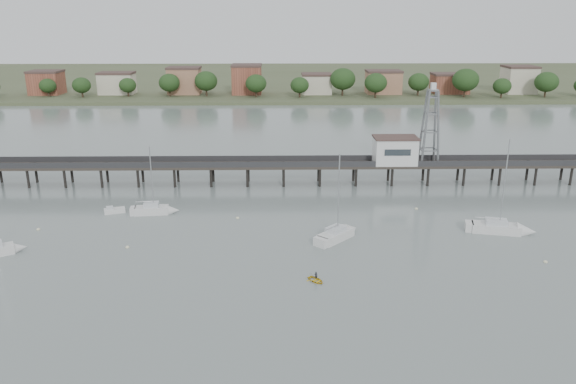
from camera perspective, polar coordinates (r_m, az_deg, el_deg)
name	(u,v)px	position (r m, az deg, el deg)	size (l,w,h in m)	color
ground_plane	(253,368)	(55.15, -3.58, -17.41)	(500.00, 500.00, 0.00)	slate
pier	(266,165)	(108.78, -2.29, 2.75)	(150.00, 5.00, 5.50)	#2D2823
pier_building	(395,150)	(110.38, 10.82, 4.20)	(8.40, 5.40, 5.30)	silver
lattice_tower	(430,127)	(110.98, 14.25, 6.39)	(3.20, 3.20, 15.50)	slate
sailboat_d	(507,229)	(91.27, 21.35, -3.53)	(9.72, 4.81, 15.33)	silver
sailboat_b	(158,210)	(95.60, -13.05, -1.79)	(7.39, 2.82, 12.03)	silver
sailboat_c	(341,233)	(83.81, 5.42, -4.19)	(7.43, 7.65, 13.64)	silver
sailboat_a	(2,250)	(87.18, -27.09, -5.25)	(6.74, 4.91, 11.12)	silver
white_tender	(114,211)	(97.99, -17.26, -1.82)	(3.62, 2.42, 1.30)	silver
yellow_dinghy	(316,281)	(70.58, 2.85, -9.05)	(1.74, 0.51, 2.44)	yellow
dinghy_occupant	(316,281)	(70.58, 2.85, -9.05)	(0.38, 1.05, 0.25)	black
mooring_buoys	(271,231)	(85.71, -1.77, -4.01)	(73.23, 22.28, 0.39)	#EDE9B8
far_shore	(274,79)	(286.37, -1.46, 11.41)	(500.00, 170.00, 10.40)	#475133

